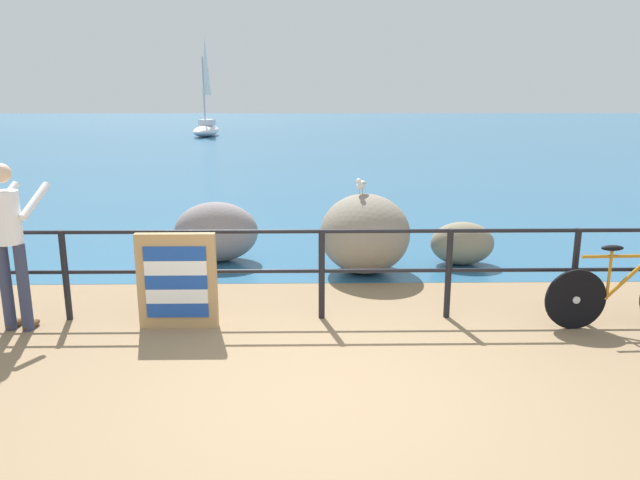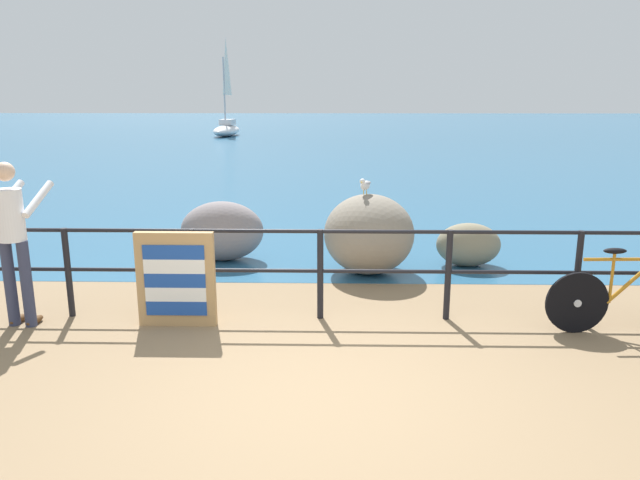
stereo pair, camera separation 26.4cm
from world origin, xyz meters
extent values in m
cube|color=#846B4C|center=(0.00, 20.00, -0.05)|extent=(120.00, 120.00, 0.10)
cube|color=#285B7F|center=(0.00, 48.07, 0.00)|extent=(120.00, 90.00, 0.01)
cylinder|color=black|center=(-2.83, 1.80, 0.51)|extent=(0.07, 0.07, 1.02)
cylinder|color=black|center=(-1.41, 1.80, 0.51)|extent=(0.07, 0.07, 1.02)
cylinder|color=black|center=(0.00, 1.80, 0.51)|extent=(0.07, 0.07, 1.02)
cylinder|color=black|center=(1.41, 1.80, 0.51)|extent=(0.07, 0.07, 1.02)
cylinder|color=black|center=(2.83, 1.80, 0.51)|extent=(0.07, 0.07, 1.02)
cylinder|color=black|center=(0.00, 1.80, 1.00)|extent=(8.48, 0.04, 0.04)
cylinder|color=black|center=(0.00, 1.80, 0.55)|extent=(8.48, 0.04, 0.04)
cylinder|color=black|center=(2.70, 1.43, 0.33)|extent=(0.66, 0.06, 0.66)
cylinder|color=#B7BCC6|center=(2.70, 1.43, 0.33)|extent=(0.08, 0.06, 0.08)
cylinder|color=#B27219|center=(3.22, 1.45, 0.80)|extent=(0.99, 0.07, 0.04)
cylinder|color=#B27219|center=(3.24, 1.45, 0.57)|extent=(0.50, 0.06, 0.50)
cylinder|color=#B27219|center=(3.03, 1.44, 0.59)|extent=(0.03, 0.03, 0.53)
ellipsoid|color=black|center=(3.03, 1.44, 0.89)|extent=(0.24, 0.11, 0.06)
cylinder|color=#333851|center=(-3.34, 1.51, 0.47)|extent=(0.12, 0.12, 0.95)
ellipsoid|color=#513319|center=(-3.33, 1.57, 0.04)|extent=(0.14, 0.27, 0.08)
cylinder|color=#333851|center=(-3.14, 1.48, 0.47)|extent=(0.12, 0.12, 0.95)
ellipsoid|color=#513319|center=(-3.13, 1.54, 0.04)|extent=(0.14, 0.27, 0.08)
cylinder|color=white|center=(-3.24, 1.50, 1.23)|extent=(0.28, 0.28, 0.55)
sphere|color=beige|center=(-3.24, 1.50, 1.68)|extent=(0.20, 0.20, 0.20)
cylinder|color=white|center=(-3.38, 1.76, 1.36)|extent=(0.16, 0.52, 0.34)
cylinder|color=white|center=(-3.03, 1.70, 1.36)|extent=(0.16, 0.52, 0.34)
cube|color=tan|center=(-1.54, 1.55, 0.52)|extent=(0.84, 0.09, 1.04)
cube|color=#1E479E|center=(-1.54, 1.49, 0.21)|extent=(0.66, 0.01, 0.16)
cube|color=white|center=(-1.54, 1.49, 0.36)|extent=(0.66, 0.01, 0.16)
cube|color=#1E479E|center=(-1.54, 1.49, 0.52)|extent=(0.66, 0.01, 0.16)
cube|color=white|center=(-1.54, 1.49, 0.68)|extent=(0.66, 0.01, 0.16)
cube|color=#1E479E|center=(-1.54, 1.49, 0.83)|extent=(0.66, 0.01, 0.16)
ellipsoid|color=gray|center=(0.64, 3.60, 0.56)|extent=(1.26, 1.33, 1.12)
ellipsoid|color=gray|center=(-1.54, 4.22, 0.45)|extent=(1.25, 0.85, 0.91)
ellipsoid|color=gray|center=(2.13, 3.98, 0.32)|extent=(0.94, 0.64, 0.64)
cylinder|color=gold|center=(0.60, 3.61, 1.15)|extent=(0.01, 0.01, 0.06)
cylinder|color=gold|center=(0.56, 3.63, 1.15)|extent=(0.01, 0.01, 0.06)
ellipsoid|color=white|center=(0.58, 3.62, 1.24)|extent=(0.20, 0.28, 0.13)
ellipsoid|color=#9E9EA3|center=(0.59, 3.64, 1.27)|extent=(0.20, 0.27, 0.06)
sphere|color=white|center=(0.54, 3.51, 1.31)|extent=(0.08, 0.08, 0.08)
cone|color=gold|center=(0.52, 3.46, 1.31)|extent=(0.04, 0.06, 0.02)
ellipsoid|color=white|center=(-6.77, 34.23, 0.36)|extent=(1.64, 4.49, 0.70)
cube|color=silver|center=(-6.75, 34.53, 0.89)|extent=(0.90, 1.36, 0.36)
cylinder|color=#B2B2B7|center=(-6.79, 34.03, 2.81)|extent=(0.10, 0.10, 4.20)
pyramid|color=white|center=(-6.73, 34.78, 4.38)|extent=(0.19, 1.60, 3.57)
camera|label=1|loc=(-0.12, -4.52, 2.42)|focal=33.37mm
camera|label=2|loc=(0.14, -4.52, 2.42)|focal=33.37mm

